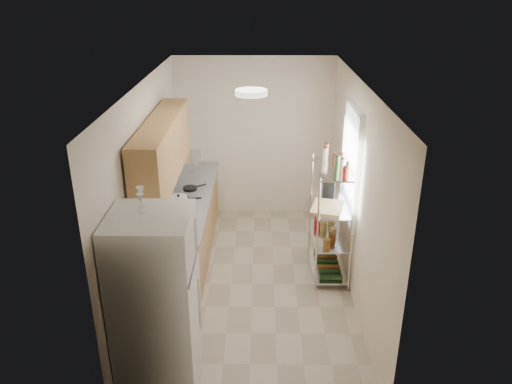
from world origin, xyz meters
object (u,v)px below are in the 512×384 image
rice_cooker (179,203)px  frying_pan_large (180,200)px  espresso_machine (329,186)px  cutting_board (327,207)px  refrigerator (156,302)px

rice_cooker → frying_pan_large: bearing=96.5°
espresso_machine → frying_pan_large: bearing=-168.8°
frying_pan_large → cutting_board: 1.98m
rice_cooker → cutting_board: (1.89, -0.18, 0.03)m
refrigerator → frying_pan_large: size_ratio=7.00×
rice_cooker → espresso_machine: (1.96, 0.23, 0.15)m
rice_cooker → espresso_machine: 1.98m
rice_cooker → refrigerator: bearing=-87.5°
cutting_board → frying_pan_large: bearing=166.8°
refrigerator → rice_cooker: size_ratio=7.74×
cutting_board → refrigerator: bearing=-134.9°
frying_pan_large → espresso_machine: 2.01m
refrigerator → cutting_board: 2.56m
refrigerator → frying_pan_large: 2.27m
rice_cooker → cutting_board: rice_cooker is taller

